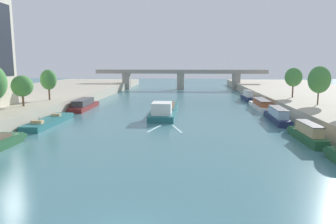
% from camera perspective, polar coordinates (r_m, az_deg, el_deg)
% --- Properties ---
extents(quay_left, '(36.00, 170.00, 2.55)m').
position_cam_1_polar(quay_left, '(84.62, -27.20, 1.72)').
color(quay_left, '#B2A893').
rests_on(quay_left, ground).
extents(barge_midriver, '(4.90, 24.16, 3.23)m').
position_cam_1_polar(barge_midriver, '(64.47, -0.62, 0.47)').
color(barge_midriver, '#23666B').
rests_on(barge_midriver, ground).
extents(wake_behind_barge, '(5.60, 5.89, 0.03)m').
position_cam_1_polar(wake_behind_barge, '(50.09, -0.43, -3.03)').
color(wake_behind_barge, silver).
rests_on(wake_behind_barge, ground).
extents(moored_boat_left_upstream, '(3.25, 15.26, 2.06)m').
position_cam_1_polar(moored_boat_left_upstream, '(57.39, -20.74, -1.59)').
color(moored_boat_left_upstream, '#23666B').
rests_on(moored_boat_left_upstream, ground).
extents(moored_boat_left_second, '(3.51, 14.88, 2.37)m').
position_cam_1_polar(moored_boat_left_second, '(73.87, -14.98, 1.27)').
color(moored_boat_left_second, maroon).
rests_on(moored_boat_left_second, ground).
extents(moored_boat_right_gap_after, '(2.00, 10.47, 2.61)m').
position_cam_1_polar(moored_boat_right_gap_after, '(45.61, 23.97, -3.61)').
color(moored_boat_right_gap_after, '#235633').
rests_on(moored_boat_right_gap_after, ground).
extents(moored_boat_right_lone, '(2.66, 13.22, 2.59)m').
position_cam_1_polar(moored_boat_right_lone, '(59.17, 19.26, -0.65)').
color(moored_boat_right_lone, '#1E284C').
rests_on(moored_boat_right_lone, ground).
extents(moored_boat_right_far, '(2.76, 15.79, 2.28)m').
position_cam_1_polar(moored_boat_right_far, '(74.88, 16.48, 1.28)').
color(moored_boat_right_far, silver).
rests_on(moored_boat_right_far, ground).
extents(moored_boat_right_end, '(2.22, 11.29, 2.85)m').
position_cam_1_polar(moored_boat_right_end, '(91.00, 14.25, 2.79)').
color(moored_boat_right_end, '#1E284C').
rests_on(moored_boat_right_end, ground).
extents(tree_left_nearest, '(3.81, 3.81, 5.61)m').
position_cam_1_polar(tree_left_nearest, '(62.78, -24.95, 4.28)').
color(tree_left_nearest, brown).
rests_on(tree_left_nearest, quay_left).
extents(tree_left_past_mid, '(3.37, 3.37, 6.49)m').
position_cam_1_polar(tree_left_past_mid, '(71.60, -20.87, 5.49)').
color(tree_left_past_mid, brown).
rests_on(tree_left_past_mid, quay_left).
extents(tree_right_past_mid, '(4.06, 4.06, 7.29)m').
position_cam_1_polar(tree_right_past_mid, '(65.70, 25.77, 5.31)').
color(tree_right_past_mid, brown).
rests_on(tree_right_past_mid, quay_right).
extents(tree_right_by_lamp, '(3.83, 3.83, 6.81)m').
position_cam_1_polar(tree_right_by_lamp, '(77.51, 21.82, 5.89)').
color(tree_right_by_lamp, brown).
rests_on(tree_right_by_lamp, quay_right).
extents(bridge_far, '(67.98, 4.40, 7.80)m').
position_cam_1_polar(bridge_far, '(126.52, 2.32, 6.43)').
color(bridge_far, gray).
rests_on(bridge_far, ground).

